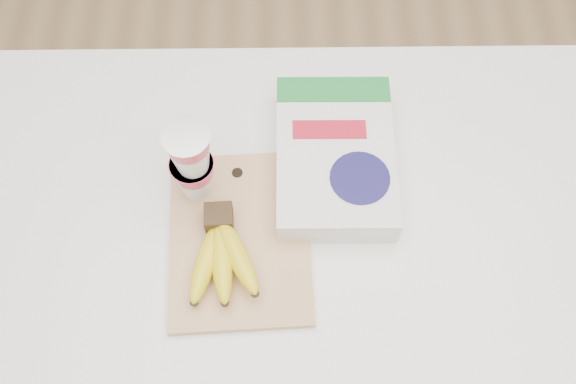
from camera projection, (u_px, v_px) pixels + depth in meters
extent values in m
plane|color=tan|center=(287.00, 354.00, 1.95)|extent=(4.00, 4.00, 0.00)
cube|color=white|center=(287.00, 309.00, 1.54)|extent=(1.24, 0.82, 0.93)
cube|color=tan|center=(239.00, 238.00, 1.12)|extent=(0.26, 0.34, 0.02)
cube|color=#382816|center=(219.00, 217.00, 1.10)|extent=(0.05, 0.05, 0.03)
ellipsoid|color=yellow|center=(207.00, 261.00, 1.07)|extent=(0.07, 0.16, 0.05)
sphere|color=#382816|center=(194.00, 303.00, 1.04)|extent=(0.01, 0.01, 0.01)
ellipsoid|color=yellow|center=(222.00, 260.00, 1.06)|extent=(0.05, 0.16, 0.05)
sphere|color=#382816|center=(225.00, 303.00, 1.03)|extent=(0.01, 0.01, 0.01)
ellipsoid|color=yellow|center=(237.00, 255.00, 1.06)|extent=(0.10, 0.16, 0.05)
sphere|color=#382816|center=(255.00, 294.00, 1.03)|extent=(0.01, 0.01, 0.01)
cylinder|color=silver|center=(186.00, 136.00, 0.99)|extent=(0.08, 0.08, 0.00)
cube|color=white|center=(335.00, 158.00, 1.16)|extent=(0.21, 0.31, 0.07)
cube|color=#1B7C31|center=(333.00, 89.00, 1.19)|extent=(0.21, 0.06, 0.00)
cylinder|color=#19154F|center=(360.00, 178.00, 1.10)|extent=(0.11, 0.11, 0.00)
cube|color=red|center=(329.00, 130.00, 1.15)|extent=(0.13, 0.04, 0.00)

